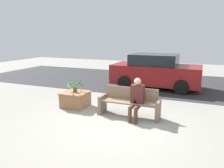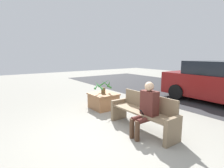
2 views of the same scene
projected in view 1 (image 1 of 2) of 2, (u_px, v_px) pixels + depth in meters
The scene contains 7 objects.
ground_plane at pixel (115, 126), 5.77m from camera, with size 30.00×30.00×0.00m, color gray.
road_surface at pixel (158, 82), 11.22m from camera, with size 20.00×6.00×0.01m, color #2D2D30.
bench at pixel (129, 102), 6.46m from camera, with size 1.81×0.48×0.84m.
person_seated at pixel (137, 97), 6.15m from camera, with size 0.37×0.59×1.19m.
planter_box at pixel (75, 99), 7.34m from camera, with size 0.84×0.81×0.50m.
potted_plant at pixel (75, 85), 7.23m from camera, with size 0.63×0.64×0.49m.
parked_car at pixel (156, 71), 10.04m from camera, with size 3.94×1.98×1.54m.
Camera 1 is at (1.98, -5.01, 2.33)m, focal length 35.00 mm.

